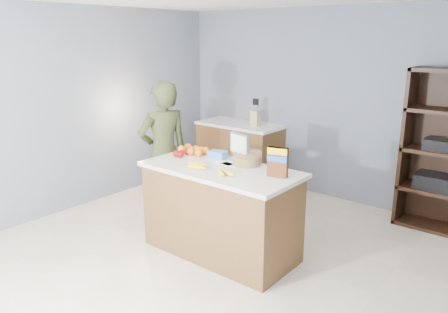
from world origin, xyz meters
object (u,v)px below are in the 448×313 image
Objects in this scene: person at (164,153)px; cereal_box at (278,160)px; tv at (240,145)px; shelving_unit at (447,155)px; counter_peninsula at (221,214)px.

person reaches higher than cereal_box.
cereal_box is (1.60, -0.11, 0.23)m from person.
tv reaches higher than cereal_box.
tv is (1.01, 0.11, 0.23)m from person.
tv is (-1.57, -1.73, 0.19)m from shelving_unit.
person is at bearing -173.64° from tv.
shelving_unit reaches higher than counter_peninsula.
counter_peninsula is 0.87× the size of shelving_unit.
shelving_unit is 1.09× the size of person.
shelving_unit is at bearing 47.75° from tv.
counter_peninsula is 2.61m from shelving_unit.
shelving_unit reaches higher than cereal_box.
person is at bearing 168.39° from counter_peninsula.
counter_peninsula is 0.72m from tv.
person is (-2.57, -1.84, -0.04)m from shelving_unit.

